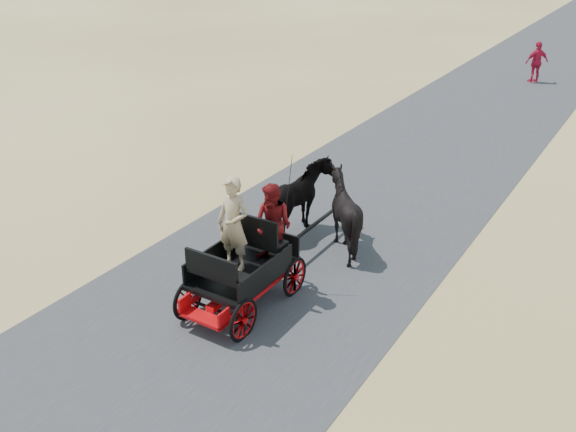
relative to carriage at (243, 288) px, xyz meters
The scene contains 8 objects.
ground 2.24m from the carriage, 92.00° to the right, with size 140.00×140.00×0.00m, color tan.
road 2.23m from the carriage, 92.00° to the right, with size 6.00×140.00×0.01m, color #38383A.
carriage is the anchor object (origin of this frame).
horse_left 3.09m from the carriage, 100.39° to the left, with size 0.91×2.01×1.70m, color black.
horse_right 3.09m from the carriage, 79.61° to the left, with size 1.37×1.54×1.70m, color black.
driver_man 1.28m from the carriage, 165.96° to the left, with size 0.66×0.43×1.80m, color tan.
passenger_woman 1.33m from the carriage, 63.43° to the left, with size 0.77×0.60×1.58m, color #660C0F.
pedestrian 20.61m from the carriage, 88.29° to the left, with size 1.01×0.42×1.73m, color #BA1536.
Camera 1 is at (6.21, -6.02, 6.78)m, focal length 40.00 mm.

